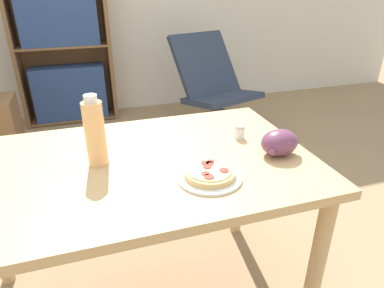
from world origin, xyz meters
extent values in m
cube|color=tan|center=(0.11, -0.05, 0.73)|extent=(1.34, 0.81, 0.03)
cylinder|color=tan|center=(0.72, -0.40, 0.35)|extent=(0.06, 0.06, 0.71)
cylinder|color=tan|center=(0.72, 0.29, 0.35)|extent=(0.06, 0.06, 0.71)
cylinder|color=white|center=(0.35, -0.24, 0.75)|extent=(0.22, 0.22, 0.01)
cylinder|color=#DBB26B|center=(0.35, -0.24, 0.76)|extent=(0.17, 0.17, 0.02)
cylinder|color=#EACC7A|center=(0.35, -0.24, 0.78)|extent=(0.15, 0.15, 0.00)
cylinder|color=#A83328|center=(0.39, -0.26, 0.78)|extent=(0.03, 0.03, 0.00)
cylinder|color=#A83328|center=(0.35, -0.19, 0.78)|extent=(0.03, 0.03, 0.00)
cylinder|color=#A83328|center=(0.33, -0.28, 0.78)|extent=(0.03, 0.03, 0.00)
cylinder|color=#A83328|center=(0.37, -0.19, 0.78)|extent=(0.02, 0.02, 0.00)
cylinder|color=#A83328|center=(0.34, -0.22, 0.78)|extent=(0.03, 0.03, 0.00)
cylinder|color=#A83328|center=(0.36, -0.20, 0.78)|extent=(0.03, 0.03, 0.00)
cylinder|color=#A83328|center=(0.32, -0.26, 0.78)|extent=(0.03, 0.03, 0.00)
ellipsoid|color=#6B3856|center=(0.66, -0.16, 0.79)|extent=(0.14, 0.11, 0.10)
sphere|color=#6B3856|center=(0.72, -0.17, 0.79)|extent=(0.03, 0.03, 0.03)
sphere|color=#6B3856|center=(0.67, -0.18, 0.80)|extent=(0.03, 0.03, 0.03)
sphere|color=#6B3856|center=(0.66, -0.20, 0.80)|extent=(0.03, 0.03, 0.03)
sphere|color=#6B3856|center=(0.66, -0.12, 0.78)|extent=(0.02, 0.02, 0.02)
sphere|color=#6B3856|center=(0.65, -0.19, 0.78)|extent=(0.02, 0.02, 0.02)
sphere|color=#6B3856|center=(0.63, -0.19, 0.79)|extent=(0.02, 0.02, 0.02)
sphere|color=#6B3856|center=(0.72, -0.15, 0.80)|extent=(0.03, 0.03, 0.03)
sphere|color=#6B3856|center=(0.67, -0.10, 0.78)|extent=(0.02, 0.02, 0.02)
sphere|color=#6B3856|center=(0.61, -0.20, 0.78)|extent=(0.03, 0.03, 0.03)
sphere|color=#6B3856|center=(0.67, -0.11, 0.76)|extent=(0.02, 0.02, 0.02)
cylinder|color=#EFB270|center=(0.00, -0.02, 0.86)|extent=(0.07, 0.07, 0.23)
cylinder|color=white|center=(0.00, -0.02, 0.99)|extent=(0.04, 0.04, 0.03)
cylinder|color=white|center=(0.58, 0.02, 0.77)|extent=(0.04, 0.04, 0.05)
cylinder|color=#B7B7BC|center=(0.58, 0.02, 0.79)|extent=(0.04, 0.04, 0.01)
cube|color=black|center=(1.16, 1.68, 0.05)|extent=(0.67, 0.68, 0.10)
cube|color=#2D384C|center=(1.16, 1.60, 0.36)|extent=(0.71, 0.65, 0.14)
cube|color=#2D384C|center=(1.10, 1.89, 0.60)|extent=(0.68, 0.56, 0.55)
cube|color=brown|center=(-0.59, 2.44, 0.76)|extent=(0.04, 0.32, 1.51)
cube|color=brown|center=(0.26, 2.44, 0.76)|extent=(0.04, 0.32, 1.51)
cube|color=brown|center=(-0.17, 2.59, 0.76)|extent=(0.89, 0.01, 1.51)
cube|color=brown|center=(-0.17, 2.44, 0.02)|extent=(0.82, 0.30, 0.02)
cube|color=navy|center=(-0.17, 2.42, 0.30)|extent=(0.70, 0.22, 0.53)
cube|color=brown|center=(-0.17, 2.44, 0.76)|extent=(0.82, 0.30, 0.02)
cube|color=navy|center=(-0.17, 2.42, 1.03)|extent=(0.70, 0.22, 0.53)
camera|label=1|loc=(-0.01, -1.16, 1.35)|focal=32.00mm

